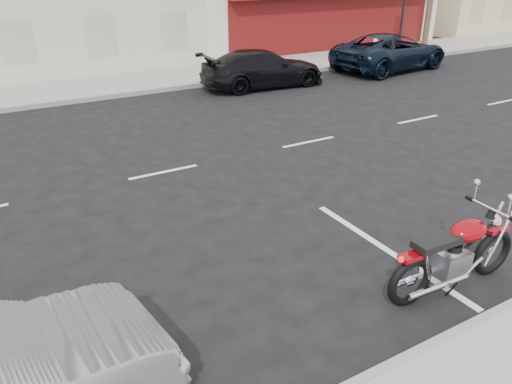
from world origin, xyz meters
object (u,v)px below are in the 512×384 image
motorcycle (496,242)px  suv_far (391,52)px  car_far (263,68)px  fire_hydrant (375,45)px

motorcycle → suv_far: bearing=54.5°
suv_far → car_far: 6.28m
fire_hydrant → suv_far: bearing=-120.8°
fire_hydrant → car_far: (-7.87, -2.62, 0.14)m
fire_hydrant → car_far: 8.29m
suv_far → fire_hydrant: bearing=-37.8°
motorcycle → suv_far: 15.39m
motorcycle → suv_far: (9.53, 12.08, 0.21)m
fire_hydrant → suv_far: size_ratio=0.13×
motorcycle → fire_hydrant: bearing=55.8°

